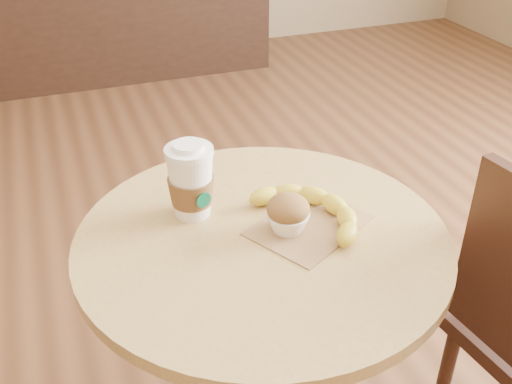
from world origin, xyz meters
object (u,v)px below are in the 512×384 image
banana (309,213)px  coffee_cup (191,183)px  cafe_table (262,302)px  muffin (288,214)px

banana → coffee_cup: bearing=128.5°
cafe_table → banana: banana is taller
cafe_table → coffee_cup: bearing=132.8°
cafe_table → coffee_cup: coffee_cup is taller
coffee_cup → muffin: size_ratio=1.87×
coffee_cup → banana: bearing=-43.3°
coffee_cup → muffin: coffee_cup is taller
coffee_cup → banana: size_ratio=0.64×
coffee_cup → muffin: bearing=-53.6°
cafe_table → muffin: 0.24m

